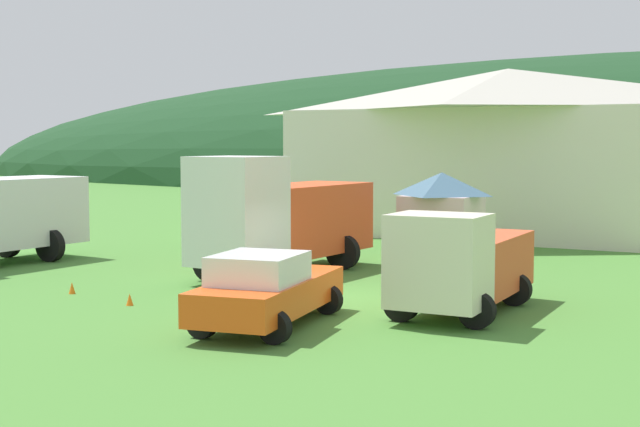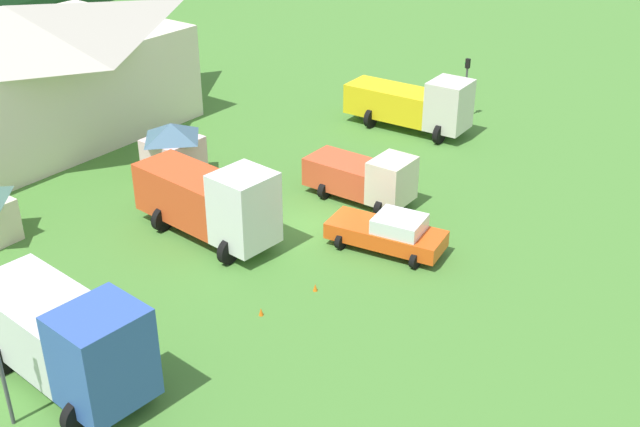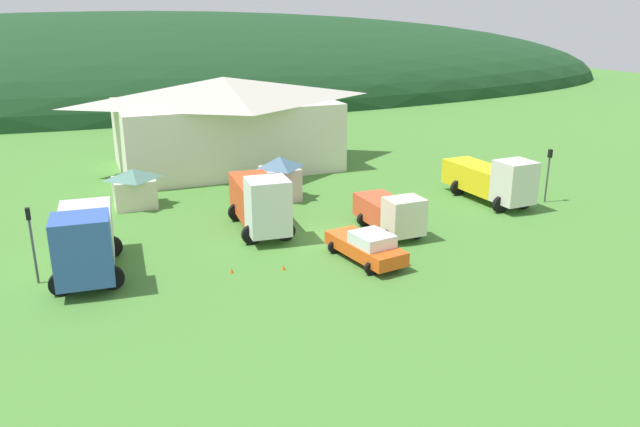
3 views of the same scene
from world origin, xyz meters
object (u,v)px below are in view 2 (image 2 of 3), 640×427
object	(u,v)px
depot_building	(15,72)
light_truck_cream	(365,177)
play_shed_pink	(173,151)
flatbed_truck_yellow	(415,103)
box_truck_blue	(66,336)
traffic_cone_mid_row	(315,291)
traffic_light_east	(466,82)
service_pickup_orange	(389,232)
traffic_cone_near_pickup	(261,315)
heavy_rig_white	(211,200)

from	to	relation	value
depot_building	light_truck_cream	distance (m)	20.39
play_shed_pink	flatbed_truck_yellow	size ratio (longest dim) A/B	0.41
box_truck_blue	traffic_cone_mid_row	size ratio (longest dim) A/B	11.87
light_truck_cream	traffic_cone_mid_row	distance (m)	8.17
box_truck_blue	traffic_light_east	world-z (taller)	box_truck_blue
depot_building	service_pickup_orange	size ratio (longest dim) A/B	3.55
box_truck_blue	traffic_cone_near_pickup	distance (m)	7.17
light_truck_cream	service_pickup_orange	world-z (taller)	light_truck_cream
traffic_cone_mid_row	service_pickup_orange	bearing A→B (deg)	-7.36
heavy_rig_white	light_truck_cream	bearing A→B (deg)	69.43
play_shed_pink	traffic_cone_mid_row	distance (m)	12.31
heavy_rig_white	traffic_light_east	size ratio (longest dim) A/B	1.97
heavy_rig_white	traffic_cone_mid_row	world-z (taller)	heavy_rig_white
depot_building	flatbed_truck_yellow	distance (m)	21.99
service_pickup_orange	traffic_cone_near_pickup	xyz separation A→B (m)	(-6.82, 1.16, -0.83)
light_truck_cream	depot_building	bearing A→B (deg)	-167.42
light_truck_cream	traffic_cone_mid_row	world-z (taller)	light_truck_cream
traffic_cone_mid_row	traffic_light_east	bearing A→B (deg)	11.84
depot_building	box_truck_blue	world-z (taller)	depot_building
heavy_rig_white	traffic_cone_mid_row	distance (m)	6.32
box_truck_blue	service_pickup_orange	size ratio (longest dim) A/B	1.38
light_truck_cream	service_pickup_orange	bearing A→B (deg)	-44.62
flatbed_truck_yellow	traffic_cone_mid_row	distance (m)	17.72
traffic_light_east	traffic_cone_mid_row	xyz separation A→B (m)	(-20.16, -4.23, -2.26)
box_truck_blue	service_pickup_orange	bearing A→B (deg)	79.23
depot_building	traffic_cone_near_pickup	xyz separation A→B (m)	(-5.31, -21.89, -3.77)
play_shed_pink	traffic_cone_mid_row	size ratio (longest dim) A/B	5.04
heavy_rig_white	traffic_cone_near_pickup	bearing A→B (deg)	-26.03
light_truck_cream	traffic_light_east	distance (m)	12.71
play_shed_pink	light_truck_cream	xyz separation A→B (m)	(3.75, -8.78, -0.32)
play_shed_pink	heavy_rig_white	distance (m)	6.41
service_pickup_orange	traffic_light_east	bearing A→B (deg)	97.74
heavy_rig_white	traffic_cone_near_pickup	distance (m)	6.53
box_truck_blue	traffic_cone_mid_row	xyz separation A→B (m)	(8.99, -2.98, -1.86)
play_shed_pink	traffic_light_east	distance (m)	17.94
light_truck_cream	traffic_cone_near_pickup	world-z (taller)	light_truck_cream
traffic_light_east	traffic_cone_near_pickup	size ratio (longest dim) A/B	5.79
heavy_rig_white	traffic_light_east	bearing A→B (deg)	89.03
heavy_rig_white	flatbed_truck_yellow	distance (m)	16.06
play_shed_pink	box_truck_blue	xyz separation A→B (m)	(-12.80, -8.62, 0.30)
play_shed_pink	box_truck_blue	world-z (taller)	box_truck_blue
traffic_light_east	heavy_rig_white	bearing A→B (deg)	174.74
heavy_rig_white	light_truck_cream	world-z (taller)	heavy_rig_white
depot_building	heavy_rig_white	world-z (taller)	depot_building
traffic_cone_mid_row	heavy_rig_white	bearing A→B (deg)	83.56
light_truck_cream	traffic_cone_near_pickup	xyz separation A→B (m)	(-10.05, -2.22, -1.23)
light_truck_cream	heavy_rig_white	bearing A→B (deg)	-115.84
light_truck_cream	traffic_cone_near_pickup	bearing A→B (deg)	-78.50
traffic_cone_near_pickup	traffic_cone_mid_row	bearing A→B (deg)	-13.67
light_truck_cream	traffic_cone_mid_row	bearing A→B (deg)	-70.48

